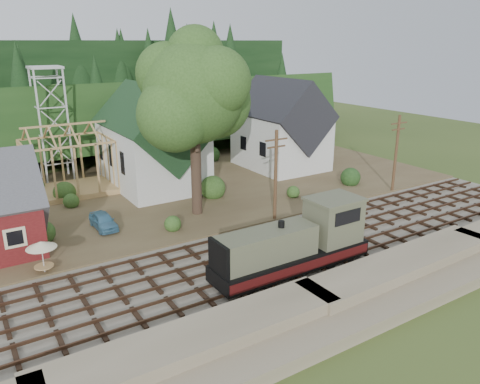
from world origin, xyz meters
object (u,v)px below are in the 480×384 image
car_blue (103,221)px  patio_set (41,246)px  locomotive (297,244)px  car_red (303,159)px

car_blue → patio_set: 7.87m
car_blue → patio_set: bearing=-137.3°
locomotive → car_blue: bearing=122.6°
patio_set → car_red: bearing=21.3°
car_red → patio_set: bearing=129.9°
car_red → patio_set: size_ratio=2.20×
locomotive → car_red: locomotive is taller
car_red → patio_set: patio_set is taller
car_red → locomotive: bearing=158.0°
car_blue → locomotive: bearing=-58.6°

